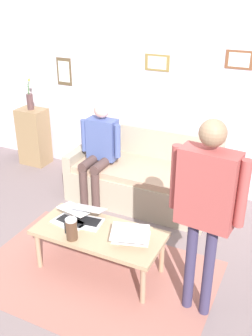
% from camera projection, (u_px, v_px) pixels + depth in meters
% --- Properties ---
extents(ground_plane, '(7.68, 7.68, 0.00)m').
position_uv_depth(ground_plane, '(87.00, 272.00, 3.87)').
color(ground_plane, slate).
extents(area_rug, '(2.27, 1.51, 0.01)m').
position_uv_depth(area_rug, '(95.00, 275.00, 3.83)').
color(area_rug, '#9B5F56').
rests_on(area_rug, ground_plane).
extents(back_wall, '(7.04, 0.11, 2.70)m').
position_uv_depth(back_wall, '(170.00, 88.00, 5.07)').
color(back_wall, silver).
rests_on(back_wall, ground_plane).
extents(couch, '(1.83, 0.88, 0.88)m').
position_uv_depth(couch, '(144.00, 178.00, 5.04)').
color(couch, '#A39782').
rests_on(couch, ground_plane).
extents(coffee_table, '(1.25, 0.58, 0.45)m').
position_uv_depth(coffee_table, '(99.00, 236.00, 3.74)').
color(coffee_table, tan).
rests_on(coffee_table, ground_plane).
extents(laptop_left, '(0.36, 0.34, 0.16)m').
position_uv_depth(laptop_left, '(87.00, 217.00, 3.86)').
color(laptop_left, silver).
rests_on(laptop_left, coffee_table).
extents(laptop_center, '(0.42, 0.40, 0.15)m').
position_uv_depth(laptop_center, '(131.00, 236.00, 3.58)').
color(laptop_center, silver).
rests_on(laptop_center, coffee_table).
extents(laptop_right, '(0.37, 0.35, 0.12)m').
position_uv_depth(laptop_right, '(71.00, 218.00, 3.86)').
color(laptop_right, silver).
rests_on(laptop_right, coffee_table).
extents(french_press, '(0.13, 0.11, 0.24)m').
position_uv_depth(french_press, '(72.00, 229.00, 3.57)').
color(french_press, '#4C3323').
rests_on(french_press, coffee_table).
extents(side_shelf, '(0.42, 0.32, 0.87)m').
position_uv_depth(side_shelf, '(34.00, 137.00, 6.02)').
color(side_shelf, '#8D6F4C').
rests_on(side_shelf, ground_plane).
extents(flower_vase, '(0.10, 0.11, 0.47)m').
position_uv_depth(flower_vase, '(30.00, 100.00, 5.77)').
color(flower_vase, '#503536').
rests_on(flower_vase, side_shelf).
extents(person_standing, '(0.61, 0.23, 1.74)m').
position_uv_depth(person_standing, '(206.00, 198.00, 2.96)').
color(person_standing, '#373151').
rests_on(person_standing, ground_plane).
extents(person_seated, '(0.55, 0.51, 1.28)m').
position_uv_depth(person_seated, '(99.00, 147.00, 4.88)').
color(person_seated, '#4A3532').
rests_on(person_seated, ground_plane).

